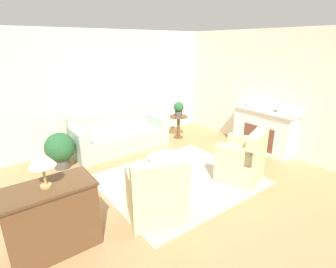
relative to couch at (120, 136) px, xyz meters
The scene contains 16 objects.
ground_plane 2.13m from the couch, 85.45° to the right, with size 16.00×16.00×0.00m, color #AD7F51.
wall_back 1.24m from the couch, 74.81° to the left, with size 9.29×0.12×2.80m.
wall_right 3.77m from the couch, 35.40° to the right, with size 0.12×9.44×2.80m.
rug 2.13m from the couch, 85.45° to the right, with size 2.77×2.41×0.01m.
couch is the anchor object (origin of this frame).
armchair_left 2.91m from the couch, 106.61° to the right, with size 1.00×0.98×0.99m.
armchair_right 3.02m from the couch, 67.33° to the right, with size 1.00×0.98×0.99m.
ottoman_table 1.83m from the couch, 88.52° to the right, with size 0.71×0.71×0.43m.
side_table 1.68m from the couch, ahead, with size 0.48×0.48×0.62m.
fireplace 3.46m from the couch, 38.55° to the right, with size 0.44×1.58×1.03m.
dresser 3.35m from the couch, 131.24° to the right, with size 1.07×0.57×0.90m.
vase_mantel_near 3.30m from the couch, 33.04° to the right, with size 0.16×0.16×0.21m.
vase_mantel_far 3.80m from the couch, 43.61° to the right, with size 0.20×0.20×0.28m.
potted_plant_on_side_table 1.75m from the couch, ahead, with size 0.27×0.27×0.38m.
potted_plant_floor 1.48m from the couch, behind, with size 0.60×0.60×0.76m.
table_lamp 3.47m from the couch, 131.24° to the right, with size 0.30×0.30×0.46m.
Camera 1 is at (-2.85, -3.43, 2.50)m, focal length 28.00 mm.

